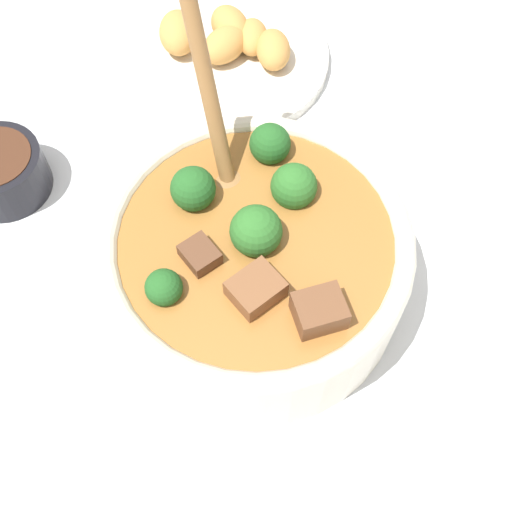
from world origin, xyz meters
TOP-DOWN VIEW (x-y plane):
  - ground_plane at (0.00, 0.00)m, footprint 4.00×4.00m
  - stew_bowl at (-0.00, -0.00)m, footprint 0.23×0.26m
  - condiment_bowl at (0.13, -0.21)m, footprint 0.08×0.08m
  - food_plate at (-0.12, -0.23)m, footprint 0.21×0.21m

SIDE VIEW (x-z plane):
  - ground_plane at x=0.00m, z-range 0.00..0.00m
  - food_plate at x=-0.12m, z-range -0.01..0.04m
  - condiment_bowl at x=0.13m, z-range 0.00..0.05m
  - stew_bowl at x=0.00m, z-range -0.07..0.17m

